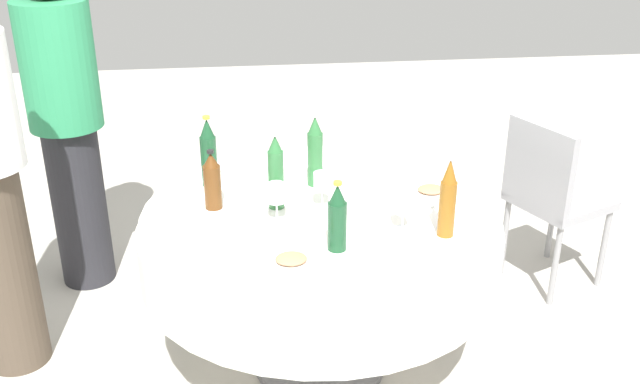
{
  "coord_description": "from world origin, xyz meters",
  "views": [
    {
      "loc": [
        0.3,
        2.53,
        1.99
      ],
      "look_at": [
        0.0,
        0.0,
        0.82
      ],
      "focal_mm": 41.0,
      "sensor_mm": 36.0,
      "label": 1
    }
  ],
  "objects_px": {
    "bottle_amber_mid": "(448,199)",
    "chair_south": "(550,191)",
    "bottle_brown_south": "(212,182)",
    "person_front": "(67,123)",
    "bottle_dark_green_far": "(209,154)",
    "bottle_dark_green_front": "(337,218)",
    "plate_near": "(291,262)",
    "bottle_green_north": "(315,152)",
    "dining_table": "(320,243)",
    "wine_glass_far": "(322,182)",
    "plate_outer": "(266,163)",
    "wine_glass_south": "(403,206)",
    "wine_glass_north": "(276,195)",
    "bottle_green_rear": "(276,173)",
    "plate_left": "(384,272)",
    "plate_west": "(431,193)"
  },
  "relations": [
    {
      "from": "bottle_dark_green_far",
      "to": "bottle_brown_south",
      "type": "bearing_deg",
      "value": 94.3
    },
    {
      "from": "plate_near",
      "to": "bottle_green_north",
      "type": "bearing_deg",
      "value": -103.32
    },
    {
      "from": "plate_west",
      "to": "plate_left",
      "type": "relative_size",
      "value": 1.03
    },
    {
      "from": "plate_left",
      "to": "wine_glass_south",
      "type": "bearing_deg",
      "value": -113.21
    },
    {
      "from": "wine_glass_north",
      "to": "person_front",
      "type": "distance_m",
      "value": 1.31
    },
    {
      "from": "plate_west",
      "to": "person_front",
      "type": "bearing_deg",
      "value": -26.26
    },
    {
      "from": "plate_outer",
      "to": "dining_table",
      "type": "bearing_deg",
      "value": 110.68
    },
    {
      "from": "dining_table",
      "to": "plate_west",
      "type": "height_order",
      "value": "plate_west"
    },
    {
      "from": "plate_west",
      "to": "bottle_brown_south",
      "type": "bearing_deg",
      "value": 0.83
    },
    {
      "from": "wine_glass_north",
      "to": "wine_glass_far",
      "type": "bearing_deg",
      "value": -153.26
    },
    {
      "from": "bottle_green_north",
      "to": "wine_glass_north",
      "type": "height_order",
      "value": "bottle_green_north"
    },
    {
      "from": "wine_glass_far",
      "to": "plate_west",
      "type": "distance_m",
      "value": 0.47
    },
    {
      "from": "bottle_brown_south",
      "to": "chair_south",
      "type": "relative_size",
      "value": 0.28
    },
    {
      "from": "bottle_green_rear",
      "to": "bottle_amber_mid",
      "type": "xyz_separation_m",
      "value": [
        -0.59,
        0.3,
        -0.0
      ]
    },
    {
      "from": "bottle_amber_mid",
      "to": "chair_south",
      "type": "distance_m",
      "value": 1.15
    },
    {
      "from": "bottle_dark_green_far",
      "to": "plate_outer",
      "type": "xyz_separation_m",
      "value": [
        -0.24,
        -0.2,
        -0.13
      ]
    },
    {
      "from": "bottle_brown_south",
      "to": "person_front",
      "type": "distance_m",
      "value": 1.05
    },
    {
      "from": "dining_table",
      "to": "bottle_dark_green_front",
      "type": "distance_m",
      "value": 0.42
    },
    {
      "from": "dining_table",
      "to": "bottle_green_north",
      "type": "xyz_separation_m",
      "value": [
        -0.01,
        -0.24,
        0.29
      ]
    },
    {
      "from": "bottle_green_rear",
      "to": "plate_left",
      "type": "bearing_deg",
      "value": 119.99
    },
    {
      "from": "bottle_dark_green_far",
      "to": "person_front",
      "type": "distance_m",
      "value": 0.88
    },
    {
      "from": "wine_glass_north",
      "to": "chair_south",
      "type": "distance_m",
      "value": 1.52
    },
    {
      "from": "chair_south",
      "to": "bottle_amber_mid",
      "type": "bearing_deg",
      "value": -67.89
    },
    {
      "from": "bottle_dark_green_front",
      "to": "bottle_green_rear",
      "type": "relative_size",
      "value": 0.83
    },
    {
      "from": "chair_south",
      "to": "dining_table",
      "type": "bearing_deg",
      "value": -90.0
    },
    {
      "from": "bottle_dark_green_front",
      "to": "person_front",
      "type": "distance_m",
      "value": 1.62
    },
    {
      "from": "bottle_amber_mid",
      "to": "wine_glass_far",
      "type": "bearing_deg",
      "value": -33.77
    },
    {
      "from": "bottle_amber_mid",
      "to": "wine_glass_south",
      "type": "relative_size",
      "value": 2.25
    },
    {
      "from": "bottle_green_north",
      "to": "wine_glass_south",
      "type": "distance_m",
      "value": 0.52
    },
    {
      "from": "dining_table",
      "to": "plate_near",
      "type": "xyz_separation_m",
      "value": [
        0.15,
        0.41,
        0.16
      ]
    },
    {
      "from": "person_front",
      "to": "chair_south",
      "type": "xyz_separation_m",
      "value": [
        -2.29,
        0.33,
        -0.33
      ]
    },
    {
      "from": "bottle_amber_mid",
      "to": "chair_south",
      "type": "xyz_separation_m",
      "value": [
        -0.76,
        -0.78,
        -0.36
      ]
    },
    {
      "from": "bottle_dark_green_far",
      "to": "bottle_dark_green_front",
      "type": "bearing_deg",
      "value": 126.51
    },
    {
      "from": "plate_west",
      "to": "bottle_dark_green_front",
      "type": "bearing_deg",
      "value": 42.06
    },
    {
      "from": "bottle_dark_green_far",
      "to": "person_front",
      "type": "bearing_deg",
      "value": -39.85
    },
    {
      "from": "bottle_green_north",
      "to": "plate_west",
      "type": "xyz_separation_m",
      "value": [
        -0.45,
        0.16,
        -0.13
      ]
    },
    {
      "from": "bottle_green_rear",
      "to": "bottle_dark_green_far",
      "type": "height_order",
      "value": "bottle_green_rear"
    },
    {
      "from": "bottle_dark_green_far",
      "to": "bottle_brown_south",
      "type": "height_order",
      "value": "bottle_dark_green_far"
    },
    {
      "from": "plate_outer",
      "to": "bottle_brown_south",
      "type": "bearing_deg",
      "value": 61.86
    },
    {
      "from": "bottle_dark_green_front",
      "to": "bottle_dark_green_far",
      "type": "height_order",
      "value": "bottle_dark_green_far"
    },
    {
      "from": "plate_left",
      "to": "person_front",
      "type": "distance_m",
      "value": 1.85
    },
    {
      "from": "bottle_amber_mid",
      "to": "plate_west",
      "type": "height_order",
      "value": "bottle_amber_mid"
    },
    {
      "from": "wine_glass_far",
      "to": "plate_outer",
      "type": "relative_size",
      "value": 0.65
    },
    {
      "from": "bottle_brown_south",
      "to": "bottle_green_north",
      "type": "bearing_deg",
      "value": -157.16
    },
    {
      "from": "bottle_green_north",
      "to": "plate_left",
      "type": "distance_m",
      "value": 0.77
    },
    {
      "from": "plate_near",
      "to": "chair_south",
      "type": "bearing_deg",
      "value": -144.93
    },
    {
      "from": "plate_outer",
      "to": "chair_south",
      "type": "height_order",
      "value": "chair_south"
    },
    {
      "from": "plate_near",
      "to": "person_front",
      "type": "height_order",
      "value": "person_front"
    },
    {
      "from": "wine_glass_south",
      "to": "person_front",
      "type": "height_order",
      "value": "person_front"
    },
    {
      "from": "bottle_green_north",
      "to": "bottle_dark_green_far",
      "type": "distance_m",
      "value": 0.44
    }
  ]
}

